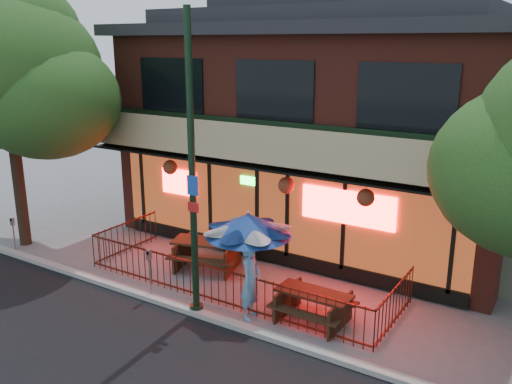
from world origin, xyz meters
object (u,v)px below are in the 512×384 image
picnic_table_right (313,302)px  pedestrian (251,281)px  picnic_table_left (207,250)px  street_tree_left (8,63)px  patio_umbrella (248,225)px  street_light (193,186)px  parking_meter_near (150,266)px  parking_meter_far (13,229)px

picnic_table_right → pedestrian: bearing=-155.7°
picnic_table_left → street_tree_left: bearing=-166.3°
picnic_table_left → patio_umbrella: size_ratio=0.96×
street_light → picnic_table_left: 3.72m
pedestrian → parking_meter_near: pedestrian is taller
parking_meter_near → parking_meter_far: (-5.54, 0.00, -0.09)m
picnic_table_left → picnic_table_right: (3.93, -1.16, -0.06)m
street_light → patio_umbrella: street_light is taller
patio_umbrella → parking_meter_near: size_ratio=1.85×
patio_umbrella → parking_meter_far: patio_umbrella is taller
street_light → pedestrian: (1.22, 0.50, -2.22)m
street_tree_left → picnic_table_right: (10.01, 0.31, -5.18)m
picnic_table_left → patio_umbrella: patio_umbrella is taller
street_light → picnic_table_right: bearing=23.4°
street_tree_left → picnic_table_left: street_tree_left is taller
street_tree_left → patio_umbrella: (8.23, 0.31, -3.62)m
street_light → parking_meter_far: size_ratio=6.01×
parking_meter_far → picnic_table_right: bearing=6.6°
street_light → picnic_table_left: size_ratio=3.05×
street_light → street_tree_left: bearing=174.0°
street_tree_left → pedestrian: street_tree_left is taller
street_light → picnic_table_right: (2.55, 1.10, -2.66)m
patio_umbrella → parking_meter_far: bearing=-171.9°
pedestrian → parking_meter_near: size_ratio=1.42×
parking_meter_near → picnic_table_right: bearing=15.3°
street_tree_left → parking_meter_far: (0.46, -0.79, -4.88)m
street_tree_left → parking_meter_near: 7.72m
parking_meter_far → street_light: bearing=-0.0°
patio_umbrella → parking_meter_near: patio_umbrella is taller
pedestrian → parking_meter_near: bearing=92.7°
street_light → pedestrian: 2.59m
parking_meter_near → picnic_table_left: bearing=88.0°
street_tree_left → pedestrian: 9.89m
street_light → parking_meter_near: (-1.46, 0.00, -2.27)m
picnic_table_right → picnic_table_left: bearing=163.5°
pedestrian → patio_umbrella: bearing=28.8°
picnic_table_left → patio_umbrella: 2.87m
patio_umbrella → parking_meter_far: size_ratio=2.06×
patio_umbrella → parking_meter_near: 2.75m
pedestrian → street_tree_left: bearing=80.3°
picnic_table_right → patio_umbrella: bearing=-180.0°
picnic_table_right → parking_meter_near: 4.18m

